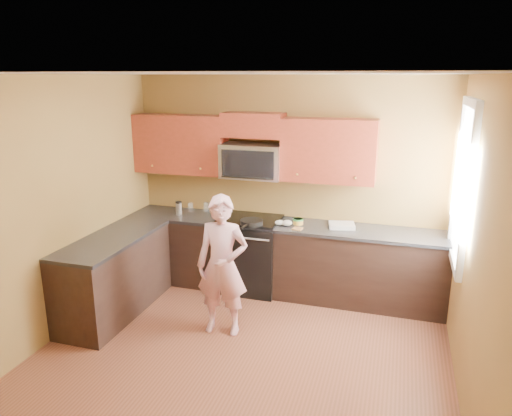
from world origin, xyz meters
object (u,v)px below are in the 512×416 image
at_px(frying_pan, 252,225).
at_px(travel_mug, 179,214).
at_px(microwave, 252,177).
at_px(butter_tub, 298,224).
at_px(stove, 250,254).
at_px(woman, 222,266).

height_order(frying_pan, travel_mug, travel_mug).
xyz_separation_m(microwave, frying_pan, (0.10, -0.37, -0.50)).
xyz_separation_m(frying_pan, butter_tub, (0.51, 0.27, -0.03)).
relative_size(stove, microwave, 1.25).
xyz_separation_m(stove, woman, (0.06, -1.12, 0.28)).
xyz_separation_m(microwave, travel_mug, (-0.97, -0.13, -0.53)).
distance_m(woman, butter_tub, 1.29).
xyz_separation_m(stove, butter_tub, (0.62, 0.03, 0.45)).
bearing_deg(microwave, frying_pan, -74.27).
bearing_deg(stove, travel_mug, -179.58).
xyz_separation_m(butter_tub, travel_mug, (-1.59, -0.03, -0.00)).
height_order(stove, butter_tub, butter_tub).
distance_m(woman, frying_pan, 0.90).
bearing_deg(woman, stove, 88.16).
bearing_deg(travel_mug, stove, 0.42).
xyz_separation_m(woman, travel_mug, (-1.03, 1.11, 0.16)).
bearing_deg(butter_tub, woman, -115.98).
relative_size(microwave, frying_pan, 1.57).
distance_m(frying_pan, travel_mug, 1.11).
bearing_deg(travel_mug, frying_pan, -12.51).
xyz_separation_m(stove, travel_mug, (-0.97, -0.01, 0.44)).
relative_size(frying_pan, travel_mug, 2.78).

